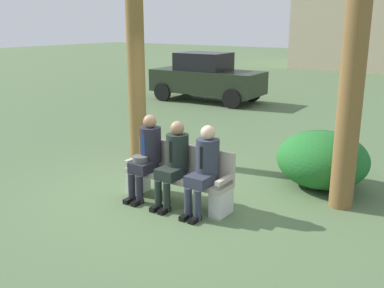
% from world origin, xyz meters
% --- Properties ---
extents(ground_plane, '(80.00, 80.00, 0.00)m').
position_xyz_m(ground_plane, '(0.00, 0.00, 0.00)').
color(ground_plane, '#526B44').
extents(park_bench, '(1.78, 0.44, 0.90)m').
position_xyz_m(park_bench, '(0.27, -0.09, 0.42)').
color(park_bench, '#B7AD9E').
rests_on(park_bench, ground).
extents(seated_man_left, '(0.34, 0.72, 1.32)m').
position_xyz_m(seated_man_left, '(-0.26, -0.22, 0.73)').
color(seated_man_left, '#23232D').
rests_on(seated_man_left, ground).
extents(seated_man_middle, '(0.34, 0.72, 1.29)m').
position_xyz_m(seated_man_middle, '(0.27, -0.22, 0.72)').
color(seated_man_middle, '#1E2823').
rests_on(seated_man_middle, ground).
extents(seated_man_right, '(0.34, 0.72, 1.29)m').
position_xyz_m(seated_man_right, '(0.81, -0.22, 0.72)').
color(seated_man_right, '#2D3342').
rests_on(seated_man_right, ground).
extents(shrub_near_bench, '(1.53, 1.41, 0.96)m').
position_xyz_m(shrub_near_bench, '(1.85, 1.79, 0.48)').
color(shrub_near_bench, '#216929').
rests_on(shrub_near_bench, ground).
extents(parked_car_near, '(3.98, 1.87, 1.68)m').
position_xyz_m(parked_car_near, '(-4.33, 7.76, 0.84)').
color(parked_car_near, '#232D1E').
rests_on(parked_car_near, ground).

